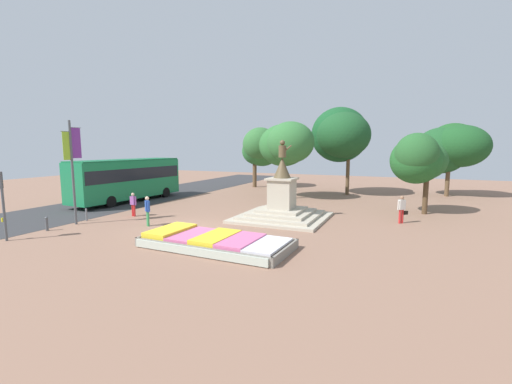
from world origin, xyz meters
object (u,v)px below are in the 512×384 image
at_px(statue_monument, 282,205).
at_px(flower_planter, 214,242).
at_px(kerb_bollard_south, 47,223).
at_px(kerb_bollard_mid_a, 86,214).
at_px(pedestrian_with_handbag, 402,208).
at_px(pedestrian_near_planter, 133,203).
at_px(traffic_light_near_crossing, 1,193).
at_px(banner_pole, 73,167).
at_px(city_bus, 127,178).
at_px(pedestrian_crossing_plaza, 147,209).

bearing_deg(statue_monument, flower_planter, -96.10).
xyz_separation_m(kerb_bollard_south, kerb_bollard_mid_a, (-0.17, 2.70, -0.01)).
relative_size(pedestrian_with_handbag, pedestrian_near_planter, 1.08).
bearing_deg(statue_monument, pedestrian_with_handbag, 13.30).
bearing_deg(traffic_light_near_crossing, statue_monument, 43.96).
xyz_separation_m(statue_monument, kerb_bollard_mid_a, (-10.96, -5.51, -0.48)).
bearing_deg(statue_monument, kerb_bollard_south, -142.73).
distance_m(banner_pole, kerb_bollard_south, 3.50).
relative_size(statue_monument, pedestrian_near_planter, 3.53).
bearing_deg(kerb_bollard_south, city_bus, 109.78).
distance_m(flower_planter, kerb_bollard_mid_a, 10.33).
distance_m(city_bus, kerb_bollard_south, 10.38).
bearing_deg(kerb_bollard_mid_a, kerb_bollard_south, -86.40).
xyz_separation_m(pedestrian_crossing_plaza, kerb_bollard_south, (-4.31, -3.15, -0.60)).
distance_m(banner_pole, pedestrian_with_handbag, 19.69).
distance_m(traffic_light_near_crossing, pedestrian_near_planter, 7.45).
bearing_deg(pedestrian_near_planter, traffic_light_near_crossing, -101.67).
height_order(banner_pole, city_bus, banner_pole).
distance_m(traffic_light_near_crossing, pedestrian_crossing_plaza, 6.97).
bearing_deg(banner_pole, kerb_bollard_south, -92.09).
bearing_deg(traffic_light_near_crossing, flower_planter, 17.69).
bearing_deg(pedestrian_near_planter, flower_planter, -24.95).
bearing_deg(kerb_bollard_mid_a, pedestrian_with_handbag, 21.72).
xyz_separation_m(pedestrian_with_handbag, pedestrian_near_planter, (-16.35, -4.90, -0.05)).
distance_m(banner_pole, city_bus, 8.72).
bearing_deg(kerb_bollard_south, pedestrian_crossing_plaza, 36.09).
bearing_deg(pedestrian_near_planter, statue_monument, 19.16).
distance_m(flower_planter, statue_monument, 7.26).
bearing_deg(banner_pole, traffic_light_near_crossing, -90.67).
relative_size(statue_monument, city_bus, 0.54).
bearing_deg(city_bus, banner_pole, -65.77).
xyz_separation_m(flower_planter, pedestrian_crossing_plaza, (-5.70, 2.13, 0.75)).
bearing_deg(pedestrian_with_handbag, traffic_light_near_crossing, -145.94).
xyz_separation_m(city_bus, kerb_bollard_south, (3.47, -9.64, -1.61)).
distance_m(statue_monument, pedestrian_with_handbag, 7.25).
bearing_deg(statue_monument, banner_pole, -149.10).
distance_m(traffic_light_near_crossing, kerb_bollard_south, 2.91).
height_order(statue_monument, pedestrian_with_handbag, statue_monument).
height_order(traffic_light_near_crossing, pedestrian_with_handbag, traffic_light_near_crossing).
bearing_deg(statue_monument, pedestrian_near_planter, -160.84).
distance_m(statue_monument, traffic_light_near_crossing, 15.03).
bearing_deg(pedestrian_crossing_plaza, kerb_bollard_south, -143.91).
height_order(pedestrian_crossing_plaza, kerb_bollard_mid_a, pedestrian_crossing_plaza).
distance_m(statue_monument, banner_pole, 12.75).
bearing_deg(flower_planter, kerb_bollard_mid_a, 170.61).
bearing_deg(kerb_bollard_mid_a, pedestrian_crossing_plaza, 5.66).
distance_m(flower_planter, pedestrian_with_handbag, 11.84).
bearing_deg(pedestrian_with_handbag, pedestrian_crossing_plaza, -153.55).
relative_size(banner_pole, pedestrian_with_handbag, 3.62).
distance_m(traffic_light_near_crossing, kerb_bollard_mid_a, 5.25).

